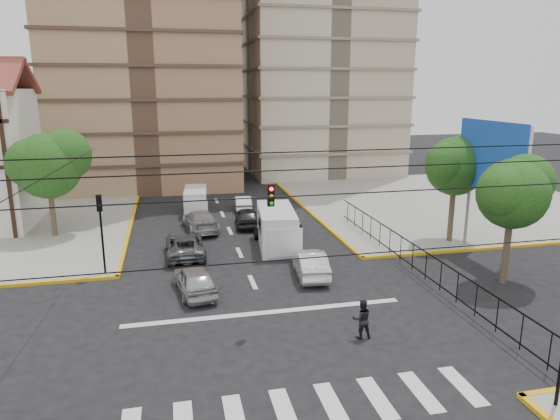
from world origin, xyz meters
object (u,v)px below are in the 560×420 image
object	(u,v)px
traffic_light_nw	(101,221)
car_silver_front_left	(195,280)
pedestrian_crosswalk	(362,319)
car_white_front_right	(310,263)
van_right_lane	(277,230)
van_left_lane	(196,202)

from	to	relation	value
traffic_light_nw	car_silver_front_left	distance (m)	6.40
traffic_light_nw	car_silver_front_left	world-z (taller)	traffic_light_nw
car_silver_front_left	pedestrian_crosswalk	distance (m)	8.97
traffic_light_nw	car_white_front_right	bearing A→B (deg)	-12.84
van_right_lane	pedestrian_crosswalk	world-z (taller)	van_right_lane
van_left_lane	car_silver_front_left	xyz separation A→B (m)	(-1.01, -16.41, -0.27)
van_left_lane	pedestrian_crosswalk	xyz separation A→B (m)	(5.49, -22.58, -0.14)
van_right_lane	car_white_front_right	size ratio (longest dim) A/B	1.33
car_white_front_right	car_silver_front_left	bearing A→B (deg)	15.52
traffic_light_nw	pedestrian_crosswalk	bearing A→B (deg)	-41.07
car_silver_front_left	van_left_lane	bearing A→B (deg)	-102.59
van_right_lane	car_white_front_right	xyz separation A→B (m)	(0.73, -5.12, -0.50)
car_silver_front_left	van_right_lane	bearing A→B (deg)	-141.30
van_left_lane	car_silver_front_left	bearing A→B (deg)	-88.94
van_left_lane	car_white_front_right	bearing A→B (deg)	-66.23
traffic_light_nw	car_silver_front_left	xyz separation A→B (m)	(4.72, -3.60, -2.40)
car_silver_front_left	pedestrian_crosswalk	size ratio (longest dim) A/B	2.50
traffic_light_nw	van_left_lane	size ratio (longest dim) A/B	0.95
van_left_lane	pedestrian_crosswalk	bearing A→B (deg)	-71.76
car_white_front_right	pedestrian_crosswalk	bearing A→B (deg)	97.11
car_white_front_right	pedestrian_crosswalk	size ratio (longest dim) A/B	2.60
van_right_lane	car_silver_front_left	distance (m)	8.38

